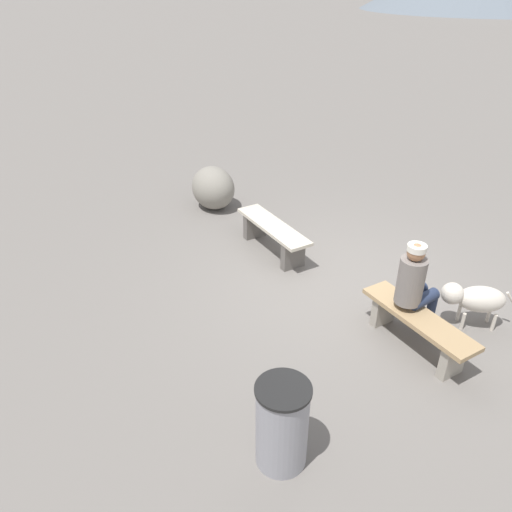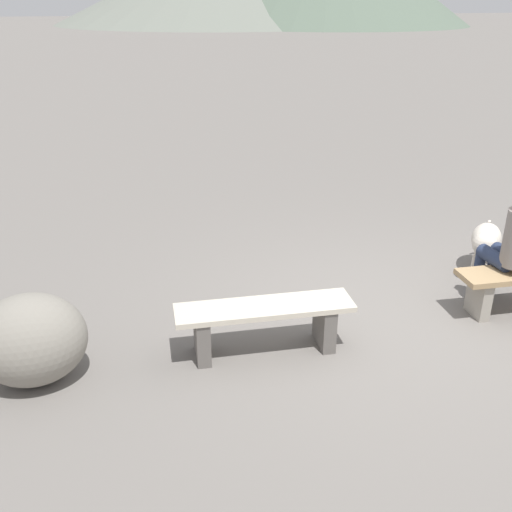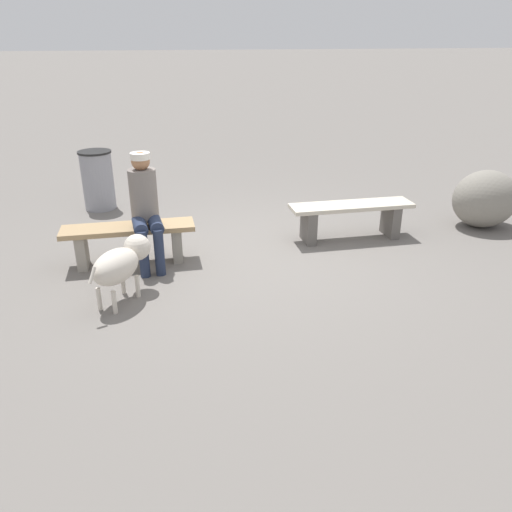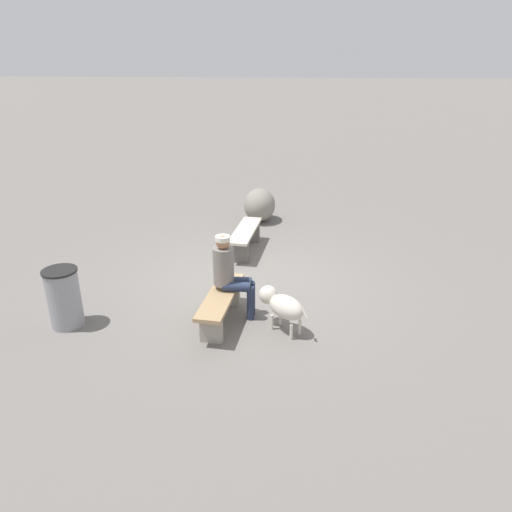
{
  "view_description": "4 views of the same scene",
  "coord_description": "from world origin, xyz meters",
  "px_view_note": "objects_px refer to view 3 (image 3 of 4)",
  "views": [
    {
      "loc": [
        4.09,
        -4.28,
        3.91
      ],
      "look_at": [
        -0.68,
        -1.01,
        0.51
      ],
      "focal_mm": 34.38,
      "sensor_mm": 36.0,
      "label": 1
    },
    {
      "loc": [
        -2.62,
        -4.52,
        2.98
      ],
      "look_at": [
        -1.16,
        0.92,
        0.44
      ],
      "focal_mm": 40.39,
      "sensor_mm": 36.0,
      "label": 2
    },
    {
      "loc": [
        1.48,
        5.44,
        2.45
      ],
      "look_at": [
        0.38,
        1.52,
        0.67
      ],
      "focal_mm": 35.35,
      "sensor_mm": 36.0,
      "label": 3
    },
    {
      "loc": [
        7.37,
        1.04,
        3.62
      ],
      "look_at": [
        0.44,
        0.22,
        0.67
      ],
      "focal_mm": 32.63,
      "sensor_mm": 36.0,
      "label": 4
    }
  ],
  "objects_px": {
    "bench_left": "(351,215)",
    "boulder": "(485,199)",
    "trash_bin": "(98,180)",
    "seated_person": "(145,204)",
    "bench_right": "(129,237)",
    "dog": "(121,262)"
  },
  "relations": [
    {
      "from": "bench_right",
      "to": "trash_bin",
      "type": "distance_m",
      "value": 2.27
    },
    {
      "from": "bench_left",
      "to": "dog",
      "type": "bearing_deg",
      "value": 21.64
    },
    {
      "from": "bench_left",
      "to": "dog",
      "type": "relative_size",
      "value": 2.18
    },
    {
      "from": "bench_left",
      "to": "seated_person",
      "type": "relative_size",
      "value": 1.25
    },
    {
      "from": "bench_left",
      "to": "seated_person",
      "type": "distance_m",
      "value": 2.64
    },
    {
      "from": "bench_left",
      "to": "trash_bin",
      "type": "xyz_separation_m",
      "value": [
        3.16,
        -2.21,
        0.13
      ]
    },
    {
      "from": "bench_left",
      "to": "bench_right",
      "type": "relative_size",
      "value": 1.07
    },
    {
      "from": "seated_person",
      "to": "bench_left",
      "type": "bearing_deg",
      "value": -178.28
    },
    {
      "from": "bench_left",
      "to": "seated_person",
      "type": "xyz_separation_m",
      "value": [
        2.61,
        0.13,
        0.42
      ]
    },
    {
      "from": "bench_right",
      "to": "dog",
      "type": "height_order",
      "value": "dog"
    },
    {
      "from": "trash_bin",
      "to": "boulder",
      "type": "bearing_deg",
      "value": 156.07
    },
    {
      "from": "bench_right",
      "to": "boulder",
      "type": "bearing_deg",
      "value": -176.56
    },
    {
      "from": "trash_bin",
      "to": "bench_right",
      "type": "bearing_deg",
      "value": 98.83
    },
    {
      "from": "seated_person",
      "to": "boulder",
      "type": "bearing_deg",
      "value": 179.56
    },
    {
      "from": "boulder",
      "to": "bench_left",
      "type": "bearing_deg",
      "value": -2.06
    },
    {
      "from": "trash_bin",
      "to": "boulder",
      "type": "distance_m",
      "value": 5.63
    },
    {
      "from": "trash_bin",
      "to": "seated_person",
      "type": "bearing_deg",
      "value": 103.33
    },
    {
      "from": "bench_left",
      "to": "dog",
      "type": "xyz_separation_m",
      "value": [
        2.93,
        0.93,
        0.09
      ]
    },
    {
      "from": "bench_right",
      "to": "trash_bin",
      "type": "height_order",
      "value": "trash_bin"
    },
    {
      "from": "dog",
      "to": "boulder",
      "type": "relative_size",
      "value": 0.82
    },
    {
      "from": "bench_left",
      "to": "boulder",
      "type": "relative_size",
      "value": 1.79
    },
    {
      "from": "boulder",
      "to": "trash_bin",
      "type": "bearing_deg",
      "value": -23.93
    }
  ]
}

